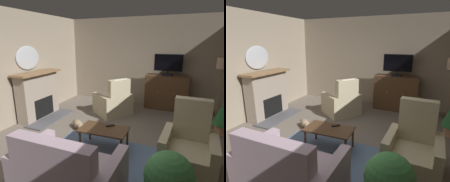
% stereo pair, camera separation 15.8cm
% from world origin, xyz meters
% --- Properties ---
extents(ground_plane, '(5.81, 6.94, 0.04)m').
position_xyz_m(ground_plane, '(0.00, 0.00, -0.02)').
color(ground_plane, '#665B51').
extents(wall_back, '(5.81, 0.10, 2.83)m').
position_xyz_m(wall_back, '(0.00, 3.22, 1.41)').
color(wall_back, gray).
rests_on(wall_back, ground_plane).
extents(wall_left, '(0.10, 6.94, 2.83)m').
position_xyz_m(wall_left, '(-2.66, 0.00, 1.41)').
color(wall_left, gray).
rests_on(wall_left, ground_plane).
extents(rug_central, '(2.29, 1.61, 0.01)m').
position_xyz_m(rug_central, '(0.11, -0.38, 0.01)').
color(rug_central, slate).
rests_on(rug_central, ground_plane).
extents(fireplace, '(0.82, 1.43, 1.28)m').
position_xyz_m(fireplace, '(-2.33, 0.84, 0.61)').
color(fireplace, '#4C4C51').
rests_on(fireplace, ground_plane).
extents(wall_mirror_oval, '(0.06, 0.78, 0.62)m').
position_xyz_m(wall_mirror_oval, '(-2.58, 0.84, 1.64)').
color(wall_mirror_oval, '#B2B7BF').
extents(tv_cabinet, '(1.27, 0.49, 1.06)m').
position_xyz_m(tv_cabinet, '(0.82, 2.87, 0.51)').
color(tv_cabinet, '#352315').
rests_on(tv_cabinet, ground_plane).
extents(television, '(0.82, 0.20, 0.64)m').
position_xyz_m(television, '(0.82, 2.82, 1.40)').
color(television, black).
rests_on(television, tv_cabinet).
extents(coffee_table, '(0.95, 0.56, 0.43)m').
position_xyz_m(coffee_table, '(-0.03, 0.03, 0.38)').
color(coffee_table, '#422B19').
rests_on(coffee_table, ground_plane).
extents(tv_remote, '(0.16, 0.14, 0.02)m').
position_xyz_m(tv_remote, '(0.04, 0.18, 0.44)').
color(tv_remote, black).
rests_on(tv_remote, coffee_table).
extents(sofa_floral, '(1.44, 0.88, 0.96)m').
position_xyz_m(sofa_floral, '(-0.02, -1.21, 0.32)').
color(sofa_floral, '#AD93A3').
rests_on(sofa_floral, ground_plane).
extents(armchair_facing_sofa, '(1.21, 1.22, 1.09)m').
position_xyz_m(armchair_facing_sofa, '(-0.53, 1.82, 0.33)').
color(armchair_facing_sofa, tan).
rests_on(armchair_facing_sofa, ground_plane).
extents(armchair_angled_to_table, '(0.90, 0.87, 1.14)m').
position_xyz_m(armchair_angled_to_table, '(1.50, 0.02, 0.34)').
color(armchair_angled_to_table, tan).
rests_on(armchair_angled_to_table, ground_plane).
extents(potted_plant_on_hearth_side, '(0.61, 0.61, 0.80)m').
position_xyz_m(potted_plant_on_hearth_side, '(1.28, -0.99, 0.45)').
color(potted_plant_on_hearth_side, '#99664C').
rests_on(potted_plant_on_hearth_side, ground_plane).
extents(cat, '(0.52, 0.51, 0.22)m').
position_xyz_m(cat, '(-0.98, 0.61, 0.10)').
color(cat, '#937A5B').
rests_on(cat, ground_plane).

